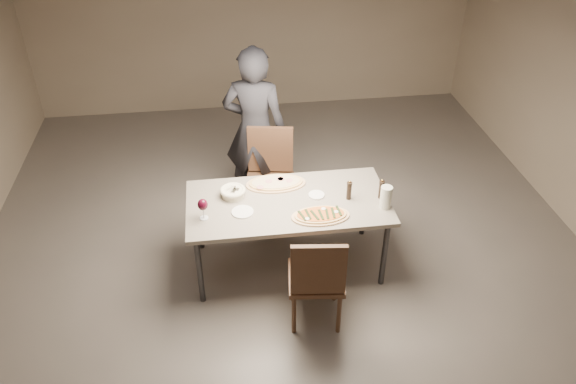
{
  "coord_description": "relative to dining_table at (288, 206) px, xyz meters",
  "views": [
    {
      "loc": [
        -0.55,
        -4.01,
        3.67
      ],
      "look_at": [
        0.0,
        0.0,
        0.85
      ],
      "focal_mm": 35.0,
      "sensor_mm": 36.0,
      "label": 1
    }
  ],
  "objects": [
    {
      "name": "zucchini_pizza",
      "position": [
        0.25,
        -0.26,
        0.07
      ],
      "size": [
        0.5,
        0.28,
        0.05
      ],
      "rotation": [
        0.0,
        0.0,
        -0.42
      ],
      "color": "tan",
      "rests_on": "dining_table"
    },
    {
      "name": "diner",
      "position": [
        -0.2,
        1.07,
        0.21
      ],
      "size": [
        0.75,
        0.6,
        1.8
      ],
      "primitive_type": "imported",
      "rotation": [
        0.0,
        0.0,
        2.87
      ],
      "color": "black",
      "rests_on": "ground"
    },
    {
      "name": "room",
      "position": [
        0.0,
        0.0,
        0.71
      ],
      "size": [
        7.0,
        7.0,
        7.0
      ],
      "color": "#5C5550",
      "rests_on": "ground"
    },
    {
      "name": "wine_glass",
      "position": [
        -0.74,
        -0.15,
        0.19
      ],
      "size": [
        0.09,
        0.09,
        0.2
      ],
      "rotation": [
        0.0,
        0.0,
        -0.15
      ],
      "color": "silver",
      "rests_on": "dining_table"
    },
    {
      "name": "pepper_mill_left",
      "position": [
        0.54,
        -0.03,
        0.15
      ],
      "size": [
        0.05,
        0.05,
        0.19
      ],
      "rotation": [
        0.0,
        0.0,
        -0.06
      ],
      "color": "black",
      "rests_on": "dining_table"
    },
    {
      "name": "dining_table",
      "position": [
        0.0,
        0.0,
        0.0
      ],
      "size": [
        1.8,
        0.9,
        0.75
      ],
      "color": "gray",
      "rests_on": "ground"
    },
    {
      "name": "ham_pizza",
      "position": [
        -0.08,
        0.28,
        0.07
      ],
      "size": [
        0.56,
        0.31,
        0.04
      ],
      "rotation": [
        0.0,
        0.0,
        -0.16
      ],
      "color": "tan",
      "rests_on": "dining_table"
    },
    {
      "name": "oil_dish",
      "position": [
        0.27,
        0.05,
        0.07
      ],
      "size": [
        0.14,
        0.14,
        0.02
      ],
      "rotation": [
        0.0,
        0.0,
        -0.01
      ],
      "color": "white",
      "rests_on": "dining_table"
    },
    {
      "name": "chair_far",
      "position": [
        -0.08,
        0.78,
        -0.12
      ],
      "size": [
        0.56,
        0.56,
        1.02
      ],
      "rotation": [
        0.0,
        0.0,
        2.97
      ],
      "color": "#422A1C",
      "rests_on": "ground"
    },
    {
      "name": "pepper_mill_right",
      "position": [
        0.83,
        -0.06,
        0.15
      ],
      "size": [
        0.05,
        0.05,
        0.2
      ],
      "rotation": [
        0.0,
        0.0,
        -0.38
      ],
      "color": "black",
      "rests_on": "dining_table"
    },
    {
      "name": "carafe",
      "position": [
        0.83,
        -0.2,
        0.16
      ],
      "size": [
        0.1,
        0.1,
        0.21
      ],
      "rotation": [
        0.0,
        0.0,
        -0.23
      ],
      "color": "silver",
      "rests_on": "dining_table"
    },
    {
      "name": "chair_near",
      "position": [
        0.13,
        -0.77,
        -0.16
      ],
      "size": [
        0.5,
        0.5,
        0.96
      ],
      "rotation": [
        0.0,
        0.0,
        -0.12
      ],
      "color": "#422A1C",
      "rests_on": "ground"
    },
    {
      "name": "side_plate",
      "position": [
        -0.41,
        -0.11,
        0.06
      ],
      "size": [
        0.19,
        0.19,
        0.01
      ],
      "rotation": [
        0.0,
        0.0,
        0.33
      ],
      "color": "white",
      "rests_on": "dining_table"
    },
    {
      "name": "bread_basket",
      "position": [
        -0.48,
        0.14,
        0.11
      ],
      "size": [
        0.23,
        0.23,
        0.08
      ],
      "rotation": [
        0.0,
        0.0,
        -0.34
      ],
      "color": "beige",
      "rests_on": "dining_table"
    }
  ]
}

